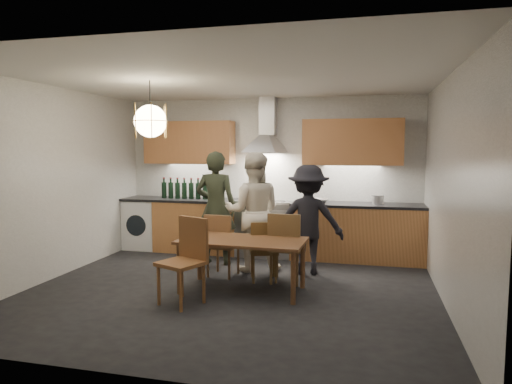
% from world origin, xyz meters
% --- Properties ---
extents(ground, '(5.00, 5.00, 0.00)m').
position_xyz_m(ground, '(0.00, 0.00, 0.00)').
color(ground, black).
rests_on(ground, ground).
extents(room_shell, '(5.02, 4.52, 2.61)m').
position_xyz_m(room_shell, '(0.00, 0.00, 1.71)').
color(room_shell, white).
rests_on(room_shell, ground).
extents(counter_run, '(5.00, 0.62, 0.90)m').
position_xyz_m(counter_run, '(0.02, 1.95, 0.45)').
color(counter_run, tan).
rests_on(counter_run, ground).
extents(range_stove, '(0.90, 0.60, 0.92)m').
position_xyz_m(range_stove, '(0.00, 1.94, 0.44)').
color(range_stove, silver).
rests_on(range_stove, ground).
extents(wall_fixtures, '(4.30, 0.54, 1.10)m').
position_xyz_m(wall_fixtures, '(0.00, 2.07, 1.87)').
color(wall_fixtures, '#D68C52').
rests_on(wall_fixtures, ground).
extents(pendant_lamp, '(0.43, 0.43, 0.70)m').
position_xyz_m(pendant_lamp, '(-1.00, -0.10, 2.10)').
color(pendant_lamp, black).
rests_on(pendant_lamp, ground).
extents(dining_table, '(1.56, 0.81, 0.65)m').
position_xyz_m(dining_table, '(0.14, 0.01, 0.57)').
color(dining_table, brown).
rests_on(dining_table, ground).
extents(chair_back_left, '(0.43, 0.43, 0.87)m').
position_xyz_m(chair_back_left, '(-0.31, 0.53, 0.50)').
color(chair_back_left, brown).
rests_on(chair_back_left, ground).
extents(chair_back_mid, '(0.46, 0.46, 0.81)m').
position_xyz_m(chair_back_mid, '(0.32, 0.45, 0.46)').
color(chair_back_mid, brown).
rests_on(chair_back_mid, ground).
extents(chair_back_right, '(0.44, 0.44, 0.93)m').
position_xyz_m(chair_back_right, '(0.61, 0.43, 0.54)').
color(chair_back_right, brown).
rests_on(chair_back_right, ground).
extents(chair_front, '(0.58, 0.58, 0.98)m').
position_xyz_m(chair_front, '(-0.36, -0.54, 0.56)').
color(chair_front, brown).
rests_on(chair_front, ground).
extents(person_left, '(0.64, 0.43, 1.72)m').
position_xyz_m(person_left, '(-0.61, 1.21, 0.86)').
color(person_left, black).
rests_on(person_left, ground).
extents(person_mid, '(0.94, 0.79, 1.71)m').
position_xyz_m(person_mid, '(0.04, 0.98, 0.85)').
color(person_mid, beige).
rests_on(person_mid, ground).
extents(person_right, '(1.05, 0.67, 1.54)m').
position_xyz_m(person_right, '(0.83, 1.00, 0.77)').
color(person_right, black).
rests_on(person_right, ground).
extents(mixing_bowl, '(0.29, 0.29, 0.07)m').
position_xyz_m(mixing_bowl, '(0.90, 1.89, 0.93)').
color(mixing_bowl, silver).
rests_on(mixing_bowl, counter_run).
extents(stock_pot, '(0.24, 0.24, 0.13)m').
position_xyz_m(stock_pot, '(1.79, 1.98, 0.96)').
color(stock_pot, silver).
rests_on(stock_pot, counter_run).
extents(wine_bottles, '(0.84, 0.08, 0.35)m').
position_xyz_m(wine_bottles, '(-1.43, 1.95, 1.08)').
color(wine_bottles, black).
rests_on(wine_bottles, counter_run).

